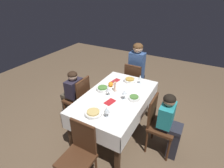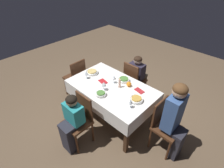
% 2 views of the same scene
% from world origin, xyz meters
% --- Properties ---
extents(ground_plane, '(8.00, 8.00, 0.00)m').
position_xyz_m(ground_plane, '(0.00, 0.00, 0.00)').
color(ground_plane, brown).
extents(dining_table, '(1.48, 0.90, 0.74)m').
position_xyz_m(dining_table, '(0.00, 0.00, 0.65)').
color(dining_table, white).
rests_on(dining_table, ground_plane).
extents(chair_east, '(0.37, 0.37, 0.89)m').
position_xyz_m(chair_east, '(0.98, 0.10, 0.50)').
color(chair_east, '#472816').
rests_on(chair_east, ground_plane).
extents(chair_south, '(0.37, 0.37, 0.89)m').
position_xyz_m(chair_south, '(-0.01, -0.70, 0.50)').
color(chair_south, '#472816').
rests_on(chair_south, ground_plane).
extents(chair_north, '(0.37, 0.37, 0.89)m').
position_xyz_m(chair_north, '(-0.06, 0.70, 0.50)').
color(chair_north, '#472816').
rests_on(chair_north, ground_plane).
extents(chair_west, '(0.37, 0.37, 0.89)m').
position_xyz_m(chair_west, '(-0.98, -0.03, 0.50)').
color(chair_west, '#472816').
rests_on(chair_west, ground_plane).
extents(person_adult_denim, '(0.34, 0.30, 1.27)m').
position_xyz_m(person_adult_denim, '(1.12, 0.10, 0.72)').
color(person_adult_denim, '#282833').
rests_on(person_adult_denim, ground_plane).
extents(person_child_teal, '(0.30, 0.33, 0.99)m').
position_xyz_m(person_child_teal, '(-0.01, -0.85, 0.55)').
color(person_child_teal, '#282833').
rests_on(person_child_teal, ground_plane).
extents(person_child_dark, '(0.30, 0.33, 0.99)m').
position_xyz_m(person_child_dark, '(-0.06, 0.86, 0.54)').
color(person_child_dark, '#4C4233').
rests_on(person_child_dark, ground_plane).
extents(bowl_east, '(0.21, 0.21, 0.06)m').
position_xyz_m(bowl_east, '(0.52, -0.00, 0.76)').
color(bowl_east, white).
rests_on(bowl_east, dining_table).
extents(wine_glass_east, '(0.07, 0.07, 0.16)m').
position_xyz_m(wine_glass_east, '(0.54, -0.18, 0.84)').
color(wine_glass_east, white).
rests_on(wine_glass_east, dining_table).
extents(bowl_south, '(0.18, 0.18, 0.06)m').
position_xyz_m(bowl_south, '(0.04, -0.28, 0.76)').
color(bowl_south, white).
rests_on(bowl_south, dining_table).
extents(wine_glass_south, '(0.08, 0.08, 0.15)m').
position_xyz_m(wine_glass_south, '(-0.03, -0.16, 0.85)').
color(wine_glass_south, white).
rests_on(wine_glass_south, dining_table).
extents(bowl_north, '(0.21, 0.21, 0.06)m').
position_xyz_m(bowl_north, '(0.04, 0.27, 0.76)').
color(bowl_north, white).
rests_on(bowl_north, dining_table).
extents(wine_glass_north, '(0.07, 0.07, 0.14)m').
position_xyz_m(wine_glass_north, '(-0.05, 0.11, 0.84)').
color(wine_glass_north, white).
rests_on(wine_glass_north, dining_table).
extents(bowl_west, '(0.23, 0.23, 0.06)m').
position_xyz_m(bowl_west, '(-0.55, 0.04, 0.76)').
color(bowl_west, white).
rests_on(bowl_west, dining_table).
extents(wine_glass_west, '(0.08, 0.08, 0.15)m').
position_xyz_m(wine_glass_west, '(-0.50, -0.13, 0.84)').
color(wine_glass_west, white).
rests_on(wine_glass_west, dining_table).
extents(candle_centerpiece, '(0.07, 0.07, 0.19)m').
position_xyz_m(candle_centerpiece, '(0.11, 0.08, 0.81)').
color(candle_centerpiece, beige).
rests_on(candle_centerpiece, dining_table).
extents(orange_fruit, '(0.08, 0.08, 0.08)m').
position_xyz_m(orange_fruit, '(0.20, 0.21, 0.78)').
color(orange_fruit, orange).
rests_on(orange_fruit, dining_table).
extents(napkin_red_folded, '(0.18, 0.13, 0.01)m').
position_xyz_m(napkin_red_folded, '(-0.20, -0.01, 0.74)').
color(napkin_red_folded, red).
rests_on(napkin_red_folded, dining_table).
extents(napkin_spare_side, '(0.18, 0.11, 0.01)m').
position_xyz_m(napkin_spare_side, '(0.41, 0.22, 0.74)').
color(napkin_spare_side, '#AD2328').
rests_on(napkin_spare_side, dining_table).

